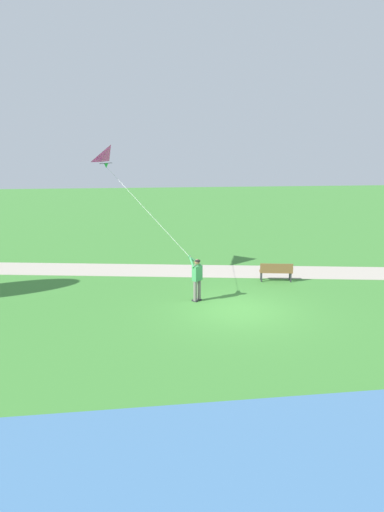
% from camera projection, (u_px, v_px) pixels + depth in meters
% --- Properties ---
extents(ground_plane, '(120.00, 120.00, 0.00)m').
position_uv_depth(ground_plane, '(239.00, 310.00, 17.11)').
color(ground_plane, '#3D7F33').
extents(walkway_path, '(8.20, 31.90, 0.02)m').
position_uv_depth(walkway_path, '(172.00, 271.00, 22.76)').
color(walkway_path, '#ADA393').
rests_on(walkway_path, ground).
extents(person_kite_flyer, '(0.61, 0.58, 1.83)m').
position_uv_depth(person_kite_flyer, '(197.00, 276.00, 17.95)').
color(person_kite_flyer, '#232328').
rests_on(person_kite_flyer, ground).
extents(flying_kite, '(4.81, 3.64, 4.39)m').
position_uv_depth(flying_kite, '(111.00, 157.00, 20.49)').
color(flying_kite, '#E02D9E').
extents(park_bench_near_walkway, '(0.71, 1.56, 0.88)m').
position_uv_depth(park_bench_near_walkway, '(276.00, 271.00, 20.77)').
color(park_bench_near_walkway, brown).
rests_on(park_bench_near_walkway, ground).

